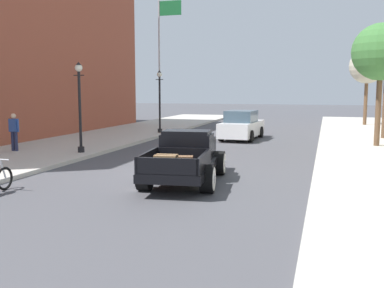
{
  "coord_description": "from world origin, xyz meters",
  "views": [
    {
      "loc": [
        4.86,
        -13.77,
        2.87
      ],
      "look_at": [
        0.49,
        0.69,
        1.0
      ],
      "focal_mm": 41.79,
      "sensor_mm": 36.0,
      "label": 1
    }
  ],
  "objects_px": {
    "street_tree_farthest": "(367,66)",
    "car_background_white": "(242,126)",
    "pedestrian_sidewalk_left": "(14,130)",
    "hotrod_truck_black": "(186,157)",
    "flagpole": "(162,48)",
    "street_tree_second": "(381,52)",
    "street_lamp_near": "(80,100)",
    "street_lamp_far": "(160,97)"
  },
  "relations": [
    {
      "from": "street_tree_farthest",
      "to": "car_background_white",
      "type": "bearing_deg",
      "value": -123.37
    },
    {
      "from": "car_background_white",
      "to": "pedestrian_sidewalk_left",
      "type": "xyz_separation_m",
      "value": [
        -8.51,
        -8.65,
        0.32
      ]
    },
    {
      "from": "hotrod_truck_black",
      "to": "flagpole",
      "type": "xyz_separation_m",
      "value": [
        -7.24,
        17.21,
        5.02
      ]
    },
    {
      "from": "hotrod_truck_black",
      "to": "street_tree_second",
      "type": "distance_m",
      "value": 12.35
    },
    {
      "from": "hotrod_truck_black",
      "to": "street_tree_farthest",
      "type": "relative_size",
      "value": 0.88
    },
    {
      "from": "car_background_white",
      "to": "street_lamp_near",
      "type": "xyz_separation_m",
      "value": [
        -5.47,
        -8.2,
        1.62
      ]
    },
    {
      "from": "pedestrian_sidewalk_left",
      "to": "street_lamp_far",
      "type": "xyz_separation_m",
      "value": [
        3.16,
        9.64,
        1.3
      ]
    },
    {
      "from": "street_tree_second",
      "to": "street_lamp_far",
      "type": "bearing_deg",
      "value": 165.96
    },
    {
      "from": "pedestrian_sidewalk_left",
      "to": "street_lamp_near",
      "type": "relative_size",
      "value": 0.43
    },
    {
      "from": "hotrod_truck_black",
      "to": "street_tree_farthest",
      "type": "distance_m",
      "value": 24.44
    },
    {
      "from": "street_tree_farthest",
      "to": "pedestrian_sidewalk_left",
      "type": "bearing_deg",
      "value": -128.65
    },
    {
      "from": "pedestrian_sidewalk_left",
      "to": "street_tree_farthest",
      "type": "xyz_separation_m",
      "value": [
        15.92,
        19.9,
        3.46
      ]
    },
    {
      "from": "street_tree_second",
      "to": "pedestrian_sidewalk_left",
      "type": "bearing_deg",
      "value": -157.03
    },
    {
      "from": "hotrod_truck_black",
      "to": "street_tree_second",
      "type": "xyz_separation_m",
      "value": [
        6.51,
        9.78,
        3.81
      ]
    },
    {
      "from": "street_tree_second",
      "to": "street_lamp_near",
      "type": "bearing_deg",
      "value": -153.86
    },
    {
      "from": "street_lamp_far",
      "to": "street_tree_farthest",
      "type": "bearing_deg",
      "value": 38.83
    },
    {
      "from": "street_lamp_near",
      "to": "street_tree_second",
      "type": "relative_size",
      "value": 0.66
    },
    {
      "from": "car_background_white",
      "to": "flagpole",
      "type": "bearing_deg",
      "value": 141.81
    },
    {
      "from": "pedestrian_sidewalk_left",
      "to": "street_tree_second",
      "type": "height_order",
      "value": "street_tree_second"
    },
    {
      "from": "car_background_white",
      "to": "pedestrian_sidewalk_left",
      "type": "bearing_deg",
      "value": -134.51
    },
    {
      "from": "car_background_white",
      "to": "flagpole",
      "type": "distance_m",
      "value": 9.97
    },
    {
      "from": "car_background_white",
      "to": "street_lamp_far",
      "type": "distance_m",
      "value": 5.67
    },
    {
      "from": "pedestrian_sidewalk_left",
      "to": "street_lamp_far",
      "type": "relative_size",
      "value": 0.43
    },
    {
      "from": "street_lamp_near",
      "to": "flagpole",
      "type": "bearing_deg",
      "value": 95.52
    },
    {
      "from": "pedestrian_sidewalk_left",
      "to": "street_lamp_near",
      "type": "bearing_deg",
      "value": 8.52
    },
    {
      "from": "street_tree_farthest",
      "to": "flagpole",
      "type": "bearing_deg",
      "value": -157.38
    },
    {
      "from": "flagpole",
      "to": "street_tree_second",
      "type": "relative_size",
      "value": 1.58
    },
    {
      "from": "street_lamp_near",
      "to": "flagpole",
      "type": "height_order",
      "value": "flagpole"
    },
    {
      "from": "hotrod_truck_black",
      "to": "flagpole",
      "type": "distance_m",
      "value": 19.33
    },
    {
      "from": "street_tree_farthest",
      "to": "street_tree_second",
      "type": "bearing_deg",
      "value": -91.9
    },
    {
      "from": "street_lamp_near",
      "to": "street_lamp_far",
      "type": "relative_size",
      "value": 1.0
    },
    {
      "from": "hotrod_truck_black",
      "to": "street_lamp_far",
      "type": "height_order",
      "value": "street_lamp_far"
    },
    {
      "from": "pedestrian_sidewalk_left",
      "to": "street_tree_farthest",
      "type": "bearing_deg",
      "value": 51.35
    },
    {
      "from": "car_background_white",
      "to": "street_lamp_near",
      "type": "bearing_deg",
      "value": -123.73
    },
    {
      "from": "pedestrian_sidewalk_left",
      "to": "street_lamp_near",
      "type": "distance_m",
      "value": 3.33
    },
    {
      "from": "hotrod_truck_black",
      "to": "pedestrian_sidewalk_left",
      "type": "xyz_separation_m",
      "value": [
        -8.97,
        3.22,
        0.33
      ]
    },
    {
      "from": "hotrod_truck_black",
      "to": "pedestrian_sidewalk_left",
      "type": "height_order",
      "value": "pedestrian_sidewalk_left"
    },
    {
      "from": "flagpole",
      "to": "street_tree_farthest",
      "type": "distance_m",
      "value": 15.42
    },
    {
      "from": "car_background_white",
      "to": "pedestrian_sidewalk_left",
      "type": "height_order",
      "value": "pedestrian_sidewalk_left"
    },
    {
      "from": "street_lamp_far",
      "to": "street_tree_second",
      "type": "relative_size",
      "value": 0.66
    },
    {
      "from": "street_lamp_near",
      "to": "car_background_white",
      "type": "bearing_deg",
      "value": 56.27
    },
    {
      "from": "street_lamp_far",
      "to": "street_lamp_near",
      "type": "bearing_deg",
      "value": -90.8
    }
  ]
}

